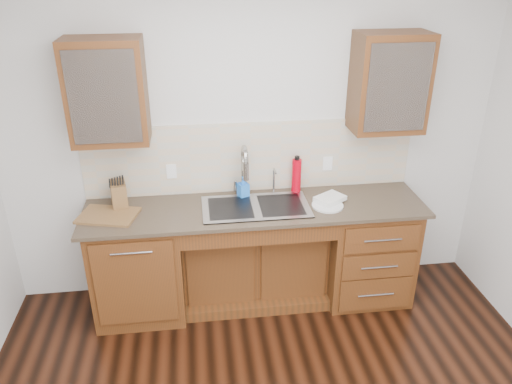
{
  "coord_description": "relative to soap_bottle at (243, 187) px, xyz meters",
  "views": [
    {
      "loc": [
        -0.45,
        -2.04,
        2.73
      ],
      "look_at": [
        0.0,
        1.4,
        1.05
      ],
      "focal_mm": 35.0,
      "sensor_mm": 36.0,
      "label": 1
    }
  ],
  "objects": [
    {
      "name": "wall_back",
      "position": [
        0.08,
        0.19,
        0.35
      ],
      "size": [
        4.0,
        0.1,
        2.7
      ],
      "primitive_type": "cube",
      "color": "silver",
      "rests_on": "ground"
    },
    {
      "name": "backsplash",
      "position": [
        0.08,
        0.13,
        0.21
      ],
      "size": [
        2.7,
        0.02,
        0.59
      ],
      "primitive_type": "cube",
      "color": "beige",
      "rests_on": "wall_back"
    },
    {
      "name": "sink",
      "position": [
        0.08,
        -0.2,
        -0.17
      ],
      "size": [
        0.84,
        0.46,
        0.19
      ],
      "primitive_type": "cube",
      "color": "#9E9EA5",
      "rests_on": "countertop"
    },
    {
      "name": "soap_bottle",
      "position": [
        0.0,
        0.0,
        0.0
      ],
      "size": [
        0.1,
        0.11,
        0.18
      ],
      "primitive_type": "imported",
      "rotation": [
        0.0,
        0.0,
        0.4
      ],
      "color": "#2679EC",
      "rests_on": "countertop"
    },
    {
      "name": "plate",
      "position": [
        0.64,
        -0.26,
        -0.08
      ],
      "size": [
        0.3,
        0.3,
        0.01
      ],
      "primitive_type": "cylinder",
      "rotation": [
        0.0,
        0.0,
        0.22
      ],
      "color": "silver",
      "rests_on": "countertop"
    },
    {
      "name": "cup_right_b",
      "position": [
        1.2,
        -0.03,
        0.78
      ],
      "size": [
        0.14,
        0.14,
        0.1
      ],
      "primitive_type": "imported",
      "rotation": [
        0.0,
        0.0,
        0.4
      ],
      "color": "white",
      "rests_on": "upper_cabinet_right"
    },
    {
      "name": "upper_cabinet_left",
      "position": [
        -0.97,
        -0.03,
        0.83
      ],
      "size": [
        0.55,
        0.34,
        0.75
      ],
      "primitive_type": "cube",
      "color": "#593014",
      "rests_on": "wall_back"
    },
    {
      "name": "cup_left_b",
      "position": [
        -0.83,
        -0.03,
        0.78
      ],
      "size": [
        0.12,
        0.12,
        0.1
      ],
      "primitive_type": "imported",
      "rotation": [
        0.0,
        0.0,
        -0.16
      ],
      "color": "white",
      "rests_on": "upper_cabinet_left"
    },
    {
      "name": "outlet_left",
      "position": [
        -0.57,
        0.11,
        0.12
      ],
      "size": [
        0.08,
        0.01,
        0.12
      ],
      "primitive_type": "cube",
      "color": "white",
      "rests_on": "backsplash"
    },
    {
      "name": "cutting_board",
      "position": [
        -1.06,
        -0.21,
        -0.08
      ],
      "size": [
        0.49,
        0.4,
        0.02
      ],
      "primitive_type": "cube",
      "rotation": [
        0.0,
        0.0,
        -0.26
      ],
      "color": "olive",
      "rests_on": "countertop"
    },
    {
      "name": "base_cabinet_center",
      "position": [
        0.08,
        -0.08,
        -0.65
      ],
      "size": [
        1.2,
        0.44,
        0.7
      ],
      "primitive_type": "cube",
      "color": "#593014",
      "rests_on": "ground"
    },
    {
      "name": "faucet",
      "position": [
        0.01,
        0.03,
        0.11
      ],
      "size": [
        0.04,
        0.04,
        0.4
      ],
      "primitive_type": "cylinder",
      "color": "#999993",
      "rests_on": "countertop"
    },
    {
      "name": "water_bottle",
      "position": [
        0.45,
        0.04,
        0.06
      ],
      "size": [
        0.09,
        0.09,
        0.29
      ],
      "primitive_type": "cylinder",
      "rotation": [
        0.0,
        0.0,
        0.17
      ],
      "color": "#BC0012",
      "rests_on": "countertop"
    },
    {
      "name": "cup_right_a",
      "position": [
        1.06,
        -0.03,
        0.78
      ],
      "size": [
        0.14,
        0.14,
        0.1
      ],
      "primitive_type": "imported",
      "rotation": [
        0.0,
        0.0,
        0.16
      ],
      "color": "white",
      "rests_on": "upper_cabinet_right"
    },
    {
      "name": "cup_left_a",
      "position": [
        -1.05,
        -0.03,
        0.78
      ],
      "size": [
        0.15,
        0.15,
        0.11
      ],
      "primitive_type": "imported",
      "rotation": [
        0.0,
        0.0,
        0.15
      ],
      "color": "white",
      "rests_on": "upper_cabinet_left"
    },
    {
      "name": "dish_towel",
      "position": [
        0.68,
        -0.19,
        -0.06
      ],
      "size": [
        0.28,
        0.26,
        0.04
      ],
      "primitive_type": "cube",
      "rotation": [
        0.0,
        0.0,
        0.56
      ],
      "color": "silver",
      "rests_on": "plate"
    },
    {
      "name": "outlet_right",
      "position": [
        0.73,
        0.11,
        0.12
      ],
      "size": [
        0.08,
        0.01,
        0.12
      ],
      "primitive_type": "cube",
      "color": "white",
      "rests_on": "backsplash"
    },
    {
      "name": "filter_tap",
      "position": [
        0.26,
        0.04,
        0.03
      ],
      "size": [
        0.02,
        0.02,
        0.24
      ],
      "primitive_type": "cylinder",
      "color": "#999993",
      "rests_on": "countertop"
    },
    {
      "name": "upper_cabinet_right",
      "position": [
        1.13,
        -0.03,
        0.83
      ],
      "size": [
        0.55,
        0.34,
        0.75
      ],
      "primitive_type": "cube",
      "color": "#593014",
      "rests_on": "wall_back"
    },
    {
      "name": "base_cabinet_left",
      "position": [
        -0.87,
        -0.17,
        -0.56
      ],
      "size": [
        0.7,
        0.62,
        0.88
      ],
      "primitive_type": "cube",
      "color": "#593014",
      "rests_on": "ground"
    },
    {
      "name": "base_cabinet_right",
      "position": [
        1.03,
        -0.17,
        -0.56
      ],
      "size": [
        0.7,
        0.62,
        0.88
      ],
      "primitive_type": "cube",
      "color": "#593014",
      "rests_on": "ground"
    },
    {
      "name": "countertop",
      "position": [
        0.08,
        -0.19,
        -0.1
      ],
      "size": [
        2.7,
        0.65,
        0.03
      ],
      "primitive_type": "cube",
      "color": "#84705B",
      "rests_on": "base_cabinet_left"
    },
    {
      "name": "knife_block",
      "position": [
        -0.98,
        -0.05,
        0.01
      ],
      "size": [
        0.15,
        0.21,
        0.21
      ],
      "primitive_type": "cube",
      "rotation": [
        0.0,
        0.0,
        0.21
      ],
      "color": "brown",
      "rests_on": "countertop"
    }
  ]
}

